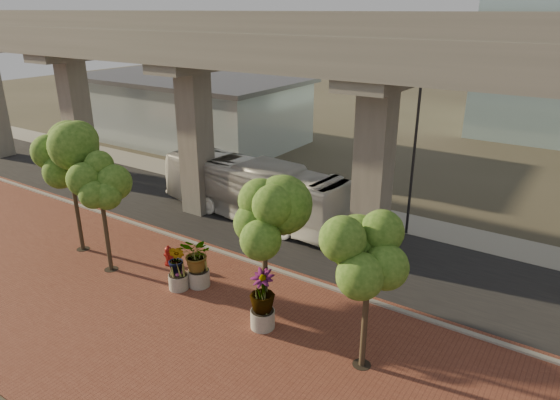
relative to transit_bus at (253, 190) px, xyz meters
The scene contains 18 objects.
ground 4.30m from the transit_bus, 52.04° to the right, with size 160.00×160.00×0.00m, color #363227.
brick_plaza 11.45m from the transit_bus, 77.84° to the right, with size 70.00×13.00×0.06m, color brown.
asphalt_road 3.19m from the transit_bus, 23.84° to the right, with size 90.00×8.00×0.04m, color black.
curb_strip 5.87m from the transit_bus, 64.76° to the right, with size 70.00×0.25×0.16m, color gray.
far_sidewalk 5.37m from the transit_bus, 61.83° to the left, with size 90.00×3.00×0.06m, color gray.
transit_viaduct 6.01m from the transit_bus, 23.84° to the right, with size 72.00×5.60×12.40m.
station_pavilion 21.91m from the transit_bus, 143.69° to the left, with size 23.00×13.00×6.30m.
transit_bus is the anchor object (origin of this frame).
fire_hydrant 7.69m from the transit_bus, 88.83° to the right, with size 0.54×0.48×1.07m.
planter_front 8.76m from the transit_bus, 70.79° to the right, with size 2.29×2.29×2.52m.
planter_right 11.90m from the transit_bus, 51.64° to the right, with size 2.49×2.49×2.66m.
planter_left 9.30m from the transit_bus, 75.93° to the right, with size 2.09×2.09×2.30m.
street_tree_far_west 10.84m from the transit_bus, 119.75° to the right, with size 3.89×3.89×6.92m.
street_tree_near_west 10.20m from the transit_bus, 101.42° to the right, with size 3.05×3.05×6.07m.
street_tree_near_east 11.83m from the transit_bus, 50.91° to the right, with size 3.63×3.63×6.40m.
street_tree_far_east 15.26m from the transit_bus, 37.86° to the right, with size 3.48×3.48×6.20m.
streetlamp_west 8.88m from the transit_bus, 154.48° to the left, with size 0.44×1.29×8.90m.
streetlamp_east 10.09m from the transit_bus, 17.90° to the left, with size 0.45×1.31×9.05m.
Camera 1 is at (15.34, -20.50, 12.52)m, focal length 32.00 mm.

